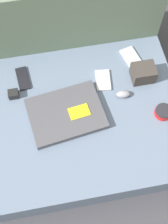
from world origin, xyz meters
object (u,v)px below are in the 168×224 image
object	(u,v)px
computer_mouse	(123,94)
phone_silver	(23,79)
laptop	(66,114)
camera_pouch	(143,73)
phone_black	(103,80)
phone_small	(131,57)
speaker_puck	(163,112)
charger_brick	(14,94)

from	to	relation	value
computer_mouse	phone_silver	bearing A→B (deg)	164.45
laptop	camera_pouch	distance (m)	0.41
laptop	phone_black	size ratio (longest dim) A/B	2.94
computer_mouse	phone_small	distance (m)	0.22
speaker_puck	phone_small	bearing A→B (deg)	101.35
laptop	phone_small	bearing A→B (deg)	27.35
phone_small	camera_pouch	bearing A→B (deg)	-92.88
phone_silver	phone_black	distance (m)	0.38
phone_black	phone_small	distance (m)	0.20
laptop	speaker_puck	bearing A→B (deg)	-17.31
phone_silver	computer_mouse	bearing A→B (deg)	-27.19
speaker_puck	phone_small	world-z (taller)	speaker_puck
speaker_puck	charger_brick	size ratio (longest dim) A/B	1.67
computer_mouse	camera_pouch	world-z (taller)	camera_pouch
laptop	camera_pouch	world-z (taller)	camera_pouch
laptop	phone_small	xyz separation A→B (m)	(0.36, 0.25, -0.01)
speaker_puck	charger_brick	world-z (taller)	same
phone_small	computer_mouse	bearing A→B (deg)	-127.48
phone_black	charger_brick	distance (m)	0.42
computer_mouse	charger_brick	bearing A→B (deg)	175.54
laptop	computer_mouse	distance (m)	0.28
laptop	camera_pouch	bearing A→B (deg)	11.01
phone_silver	speaker_puck	bearing A→B (deg)	-31.94
speaker_puck	phone_black	distance (m)	0.32
phone_silver	charger_brick	world-z (taller)	charger_brick
computer_mouse	phone_black	distance (m)	0.12
computer_mouse	camera_pouch	bearing A→B (deg)	41.98
speaker_puck	camera_pouch	world-z (taller)	camera_pouch
charger_brick	camera_pouch	bearing A→B (deg)	-0.91
computer_mouse	phone_small	bearing A→B (deg)	72.60
phone_small	camera_pouch	xyz separation A→B (m)	(0.02, -0.12, 0.03)
camera_pouch	phone_black	bearing A→B (deg)	175.42
phone_small	charger_brick	bearing A→B (deg)	177.01
laptop	charger_brick	world-z (taller)	charger_brick
speaker_puck	phone_black	size ratio (longest dim) A/B	0.64
charger_brick	computer_mouse	bearing A→B (deg)	-10.53
computer_mouse	phone_black	bearing A→B (deg)	133.09
phone_silver	phone_black	world-z (taller)	phone_black
phone_black	charger_brick	bearing A→B (deg)	-172.50
speaker_puck	charger_brick	distance (m)	0.68
computer_mouse	phone_silver	distance (m)	0.48
phone_silver	camera_pouch	world-z (taller)	camera_pouch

